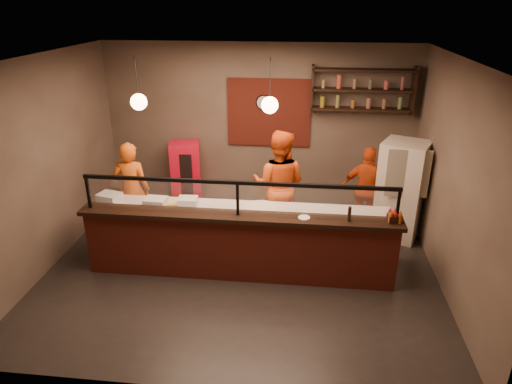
# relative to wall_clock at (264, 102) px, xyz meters

# --- Properties ---
(floor) EXTENTS (6.00, 6.00, 0.00)m
(floor) POSITION_rel_wall_clock_xyz_m (-0.10, -2.46, -2.10)
(floor) COLOR black
(floor) RESTS_ON ground
(ceiling) EXTENTS (6.00, 6.00, 0.00)m
(ceiling) POSITION_rel_wall_clock_xyz_m (-0.10, -2.46, 1.10)
(ceiling) COLOR #3D372F
(ceiling) RESTS_ON wall_back
(wall_back) EXTENTS (6.00, 0.00, 6.00)m
(wall_back) POSITION_rel_wall_clock_xyz_m (-0.10, 0.04, -0.50)
(wall_back) COLOR #69594D
(wall_back) RESTS_ON floor
(wall_left) EXTENTS (0.00, 5.00, 5.00)m
(wall_left) POSITION_rel_wall_clock_xyz_m (-3.10, -2.46, -0.50)
(wall_left) COLOR #69594D
(wall_left) RESTS_ON floor
(wall_right) EXTENTS (0.00, 5.00, 5.00)m
(wall_right) POSITION_rel_wall_clock_xyz_m (2.90, -2.46, -0.50)
(wall_right) COLOR #69594D
(wall_right) RESTS_ON floor
(wall_front) EXTENTS (6.00, 0.00, 6.00)m
(wall_front) POSITION_rel_wall_clock_xyz_m (-0.10, -4.96, -0.50)
(wall_front) COLOR #69594D
(wall_front) RESTS_ON floor
(brick_patch) EXTENTS (1.60, 0.04, 1.30)m
(brick_patch) POSITION_rel_wall_clock_xyz_m (0.10, 0.01, -0.20)
(brick_patch) COLOR maroon
(brick_patch) RESTS_ON wall_back
(service_counter) EXTENTS (4.60, 0.25, 1.00)m
(service_counter) POSITION_rel_wall_clock_xyz_m (-0.10, -2.76, -1.60)
(service_counter) COLOR maroon
(service_counter) RESTS_ON floor
(counter_ledge) EXTENTS (4.70, 0.37, 0.06)m
(counter_ledge) POSITION_rel_wall_clock_xyz_m (-0.10, -2.76, -1.07)
(counter_ledge) COLOR black
(counter_ledge) RESTS_ON service_counter
(worktop_cabinet) EXTENTS (4.60, 0.75, 0.85)m
(worktop_cabinet) POSITION_rel_wall_clock_xyz_m (-0.10, -2.26, -1.68)
(worktop_cabinet) COLOR gray
(worktop_cabinet) RESTS_ON floor
(worktop) EXTENTS (4.60, 0.75, 0.05)m
(worktop) POSITION_rel_wall_clock_xyz_m (-0.10, -2.26, -1.23)
(worktop) COLOR silver
(worktop) RESTS_ON worktop_cabinet
(sneeze_guard) EXTENTS (4.50, 0.05, 0.52)m
(sneeze_guard) POSITION_rel_wall_clock_xyz_m (-0.10, -2.76, -0.73)
(sneeze_guard) COLOR white
(sneeze_guard) RESTS_ON counter_ledge
(wall_shelving) EXTENTS (1.84, 0.28, 0.85)m
(wall_shelving) POSITION_rel_wall_clock_xyz_m (1.80, -0.14, 0.30)
(wall_shelving) COLOR black
(wall_shelving) RESTS_ON wall_back
(wall_clock) EXTENTS (0.30, 0.04, 0.30)m
(wall_clock) POSITION_rel_wall_clock_xyz_m (0.00, 0.00, 0.00)
(wall_clock) COLOR black
(wall_clock) RESTS_ON wall_back
(pendant_left) EXTENTS (0.24, 0.24, 0.77)m
(pendant_left) POSITION_rel_wall_clock_xyz_m (-1.60, -2.26, 0.45)
(pendant_left) COLOR black
(pendant_left) RESTS_ON ceiling
(pendant_right) EXTENTS (0.24, 0.24, 0.77)m
(pendant_right) POSITION_rel_wall_clock_xyz_m (0.30, -2.26, 0.45)
(pendant_right) COLOR black
(pendant_right) RESTS_ON ceiling
(cook_left) EXTENTS (0.64, 0.44, 1.71)m
(cook_left) POSITION_rel_wall_clock_xyz_m (-2.15, -1.56, -1.24)
(cook_left) COLOR orange
(cook_left) RESTS_ON floor
(cook_mid) EXTENTS (1.05, 0.87, 1.94)m
(cook_mid) POSITION_rel_wall_clock_xyz_m (0.40, -1.35, -1.13)
(cook_mid) COLOR #E15215
(cook_mid) RESTS_ON floor
(cook_right) EXTENTS (1.00, 0.64, 1.58)m
(cook_right) POSITION_rel_wall_clock_xyz_m (1.95, -0.97, -1.31)
(cook_right) COLOR #CB4313
(cook_right) RESTS_ON floor
(fridge) EXTENTS (0.94, 0.91, 1.74)m
(fridge) POSITION_rel_wall_clock_xyz_m (2.50, -1.11, -1.23)
(fridge) COLOR beige
(fridge) RESTS_ON floor
(red_cooler) EXTENTS (0.68, 0.65, 1.34)m
(red_cooler) POSITION_rel_wall_clock_xyz_m (-1.52, -0.31, -1.43)
(red_cooler) COLOR red
(red_cooler) RESTS_ON floor
(pizza_dough) EXTENTS (0.59, 0.59, 0.01)m
(pizza_dough) POSITION_rel_wall_clock_xyz_m (0.17, -2.14, -1.19)
(pizza_dough) COLOR beige
(pizza_dough) RESTS_ON worktop
(prep_tub_a) EXTENTS (0.40, 0.35, 0.17)m
(prep_tub_a) POSITION_rel_wall_clock_xyz_m (-2.25, -2.25, -1.11)
(prep_tub_a) COLOR silver
(prep_tub_a) RESTS_ON worktop
(prep_tub_b) EXTENTS (0.31, 0.26, 0.15)m
(prep_tub_b) POSITION_rel_wall_clock_xyz_m (-0.98, -2.23, -1.13)
(prep_tub_b) COLOR silver
(prep_tub_b) RESTS_ON worktop
(prep_tub_c) EXTENTS (0.35, 0.28, 0.17)m
(prep_tub_c) POSITION_rel_wall_clock_xyz_m (-1.46, -2.34, -1.12)
(prep_tub_c) COLOR white
(prep_tub_c) RESTS_ON worktop
(rolling_pin) EXTENTS (0.39, 0.15, 0.07)m
(rolling_pin) POSITION_rel_wall_clock_xyz_m (-1.16, -2.25, -1.17)
(rolling_pin) COLOR gold
(rolling_pin) RESTS_ON worktop
(condiment_caddy) EXTENTS (0.21, 0.18, 0.10)m
(condiment_caddy) POSITION_rel_wall_clock_xyz_m (2.10, -2.73, -0.99)
(condiment_caddy) COLOR black
(condiment_caddy) RESTS_ON counter_ledge
(pepper_mill) EXTENTS (0.06, 0.06, 0.22)m
(pepper_mill) POSITION_rel_wall_clock_xyz_m (1.47, -2.78, -0.93)
(pepper_mill) COLOR black
(pepper_mill) RESTS_ON counter_ledge
(small_plate) EXTENTS (0.21, 0.21, 0.01)m
(small_plate) POSITION_rel_wall_clock_xyz_m (0.85, -2.75, -1.03)
(small_plate) COLOR white
(small_plate) RESTS_ON counter_ledge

